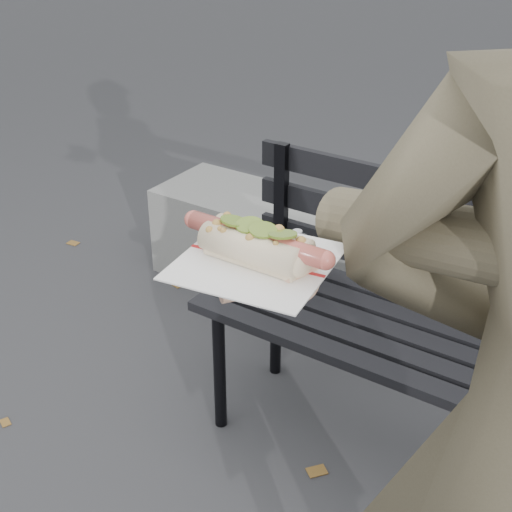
{
  "coord_description": "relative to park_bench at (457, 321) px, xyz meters",
  "views": [
    {
      "loc": [
        0.52,
        -0.79,
        1.65
      ],
      "look_at": [
        0.08,
        -0.12,
        1.21
      ],
      "focal_mm": 50.0,
      "sensor_mm": 36.0,
      "label": 1
    }
  ],
  "objects": [
    {
      "name": "park_bench",
      "position": [
        0.0,
        0.0,
        0.0
      ],
      "size": [
        1.5,
        0.44,
        0.88
      ],
      "color": "black",
      "rests_on": "ground"
    },
    {
      "name": "concrete_block",
      "position": [
        -0.92,
        0.62,
        -0.32
      ],
      "size": [
        1.2,
        0.4,
        0.4
      ],
      "primitive_type": "cube",
      "color": "slate",
      "rests_on": "ground"
    },
    {
      "name": "held_hotdog",
      "position": [
        0.2,
        -0.95,
        0.72
      ],
      "size": [
        0.63,
        0.32,
        0.2
      ],
      "color": "brown"
    }
  ]
}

